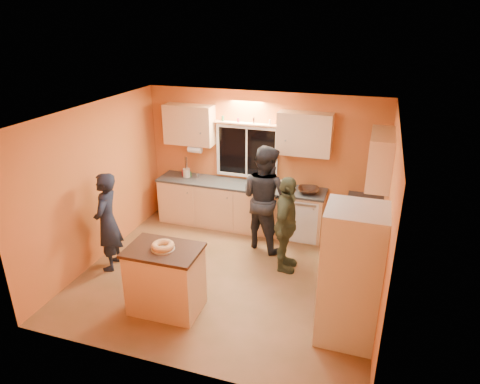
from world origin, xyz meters
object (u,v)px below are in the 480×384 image
at_px(refrigerator, 351,275).
at_px(person_right, 286,225).
at_px(island, 165,279).
at_px(person_center, 265,198).
at_px(person_left, 107,222).

height_order(refrigerator, person_right, refrigerator).
relative_size(island, person_center, 0.54).
relative_size(refrigerator, person_left, 1.11).
bearing_deg(island, refrigerator, 4.38).
bearing_deg(person_right, refrigerator, -140.82).
distance_m(person_center, person_right, 0.82).
relative_size(refrigerator, person_right, 1.13).
bearing_deg(person_center, island, 93.19).
relative_size(island, person_right, 0.63).
bearing_deg(person_right, island, 138.06).
distance_m(island, person_right, 2.05).
bearing_deg(person_left, refrigerator, 69.61).
xyz_separation_m(refrigerator, person_left, (-3.79, 0.49, -0.09)).
height_order(refrigerator, person_left, refrigerator).
relative_size(person_center, person_right, 1.17).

